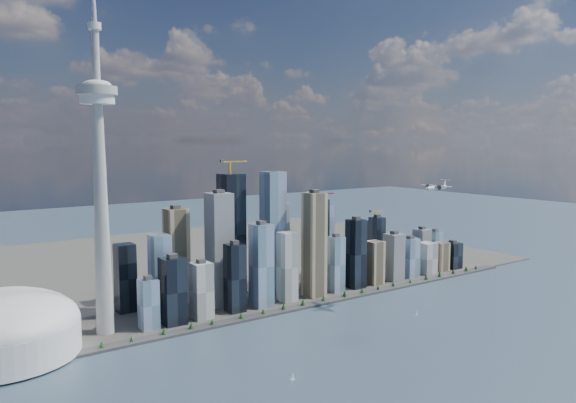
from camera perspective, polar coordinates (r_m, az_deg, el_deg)
ground at (r=790.12m, az=11.68°, el=-15.06°), size 4000.00×4000.00×0.00m
seawall at (r=967.31m, az=0.63°, el=-10.80°), size 1100.00×22.00×4.00m
land at (r=1346.67m, az=-10.70°, el=-6.05°), size 1400.00×900.00×3.00m
shoreline_trees at (r=965.35m, az=0.63°, el=-10.41°), size 960.53×7.20×8.80m
skyscraper_cluster at (r=1051.15m, az=0.50°, el=-5.22°), size 736.00×142.00×247.86m
needle_tower at (r=846.69m, az=-18.56°, el=2.57°), size 56.00×56.00×550.50m
dome_stadium at (r=842.94m, az=-27.22°, el=-11.42°), size 200.00×200.00×86.00m
airplane at (r=973.36m, az=14.85°, el=1.41°), size 65.19×57.76×15.88m
sailboat_west at (r=702.32m, az=0.47°, el=-17.43°), size 7.31×2.70×10.09m
sailboat_east at (r=961.39m, az=12.96°, el=-10.99°), size 7.15×2.14×9.94m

